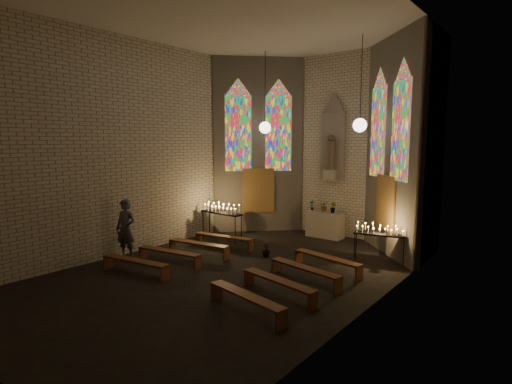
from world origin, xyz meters
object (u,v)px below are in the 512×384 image
(votive_stand_right, at_px, (380,232))
(visitor, at_px, (126,229))
(aisle_flower_pot, at_px, (266,250))
(votive_stand_left, at_px, (222,210))
(altar, at_px, (325,224))

(votive_stand_right, distance_m, visitor, 7.87)
(visitor, bearing_deg, aisle_flower_pot, 26.07)
(votive_stand_left, height_order, votive_stand_right, votive_stand_left)
(aisle_flower_pot, bearing_deg, votive_stand_left, 164.26)
(aisle_flower_pot, relative_size, votive_stand_right, 0.30)
(votive_stand_left, bearing_deg, aisle_flower_pot, -14.99)
(altar, height_order, votive_stand_right, votive_stand_right)
(votive_stand_left, relative_size, votive_stand_right, 1.14)
(altar, bearing_deg, votive_stand_right, -32.72)
(votive_stand_left, height_order, visitor, visitor)
(aisle_flower_pot, bearing_deg, altar, 87.00)
(altar, xyz_separation_m, votive_stand_left, (-2.84, -2.79, 0.63))
(visitor, bearing_deg, altar, 46.24)
(visitor, bearing_deg, votive_stand_right, 20.53)
(altar, relative_size, visitor, 0.73)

